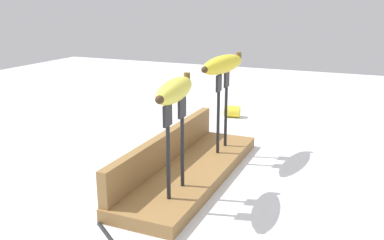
{
  "coord_description": "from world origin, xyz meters",
  "views": [
    {
      "loc": [
        -0.75,
        -0.32,
        0.36
      ],
      "look_at": [
        0.0,
        0.0,
        0.12
      ],
      "focal_mm": 39.2,
      "sensor_mm": 36.0,
      "label": 1
    }
  ],
  "objects_px": {
    "banana_raised_left": "(175,90)",
    "fork_fallen_near": "(162,140)",
    "fork_stand_left": "(175,139)",
    "banana_chunk_near": "(232,111)",
    "fork_stand_right": "(222,104)",
    "banana_raised_right": "(223,64)"
  },
  "relations": [
    {
      "from": "fork_stand_right",
      "to": "banana_raised_left",
      "type": "bearing_deg",
      "value": -180.0
    },
    {
      "from": "banana_raised_left",
      "to": "fork_fallen_near",
      "type": "height_order",
      "value": "banana_raised_left"
    },
    {
      "from": "fork_stand_right",
      "to": "banana_raised_right",
      "type": "relative_size",
      "value": 0.97
    },
    {
      "from": "fork_stand_left",
      "to": "fork_fallen_near",
      "type": "bearing_deg",
      "value": 31.4
    },
    {
      "from": "fork_stand_left",
      "to": "banana_raised_right",
      "type": "height_order",
      "value": "banana_raised_right"
    },
    {
      "from": "banana_raised_left",
      "to": "fork_stand_right",
      "type": "bearing_deg",
      "value": 0.0
    },
    {
      "from": "banana_chunk_near",
      "to": "banana_raised_left",
      "type": "bearing_deg",
      "value": -171.38
    },
    {
      "from": "fork_fallen_near",
      "to": "banana_chunk_near",
      "type": "distance_m",
      "value": 0.32
    },
    {
      "from": "fork_stand_left",
      "to": "fork_fallen_near",
      "type": "height_order",
      "value": "fork_stand_left"
    },
    {
      "from": "fork_stand_right",
      "to": "banana_raised_right",
      "type": "height_order",
      "value": "banana_raised_right"
    },
    {
      "from": "fork_stand_right",
      "to": "fork_fallen_near",
      "type": "distance_m",
      "value": 0.23
    },
    {
      "from": "fork_stand_left",
      "to": "fork_fallen_near",
      "type": "distance_m",
      "value": 0.37
    },
    {
      "from": "fork_stand_right",
      "to": "fork_fallen_near",
      "type": "height_order",
      "value": "fork_stand_right"
    },
    {
      "from": "banana_raised_left",
      "to": "banana_chunk_near",
      "type": "bearing_deg",
      "value": 8.62
    },
    {
      "from": "fork_stand_right",
      "to": "fork_fallen_near",
      "type": "relative_size",
      "value": 1.08
    },
    {
      "from": "fork_stand_left",
      "to": "banana_chunk_near",
      "type": "relative_size",
      "value": 3.06
    },
    {
      "from": "fork_fallen_near",
      "to": "banana_chunk_near",
      "type": "relative_size",
      "value": 2.99
    },
    {
      "from": "banana_raised_right",
      "to": "fork_fallen_near",
      "type": "distance_m",
      "value": 0.29
    },
    {
      "from": "fork_stand_left",
      "to": "fork_fallen_near",
      "type": "relative_size",
      "value": 1.02
    },
    {
      "from": "banana_raised_left",
      "to": "banana_raised_right",
      "type": "relative_size",
      "value": 0.87
    },
    {
      "from": "fork_stand_right",
      "to": "banana_raised_left",
      "type": "distance_m",
      "value": 0.26
    },
    {
      "from": "banana_raised_left",
      "to": "banana_chunk_near",
      "type": "relative_size",
      "value": 2.92
    }
  ]
}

